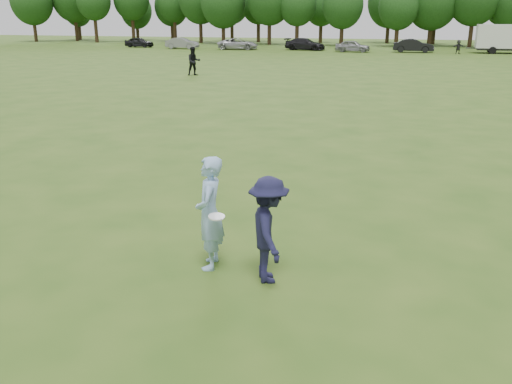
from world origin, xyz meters
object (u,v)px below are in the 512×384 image
player_far_a (194,61)px  car_e (353,46)px  player_far_d (458,47)px  thrower (210,213)px  car_b (182,43)px  defender (269,230)px  car_a (139,42)px  car_d (305,44)px  car_f (414,46)px  car_c (238,44)px

player_far_a → car_e: player_far_a is taller
player_far_a → player_far_d: size_ratio=1.29×
thrower → car_b: 65.76m
thrower → player_far_a: (-12.46, 28.99, 0.04)m
thrower → player_far_a: player_far_a is taller
thrower → player_far_d: size_ratio=1.24×
defender → car_e: bearing=-18.8°
car_a → car_e: 29.56m
car_a → car_b: (7.16, -1.64, 0.03)m
defender → car_e: (-5.85, 59.54, -0.17)m
player_far_a → car_a: size_ratio=0.50×
car_a → car_d: car_d is taller
car_f → car_c: bearing=90.2°
car_d → defender: bearing=-161.9°
defender → car_b: size_ratio=0.40×
car_d → car_e: (6.22, -2.16, -0.04)m
player_far_a → car_d: 32.54m
player_far_d → car_c: size_ratio=0.30×
thrower → car_f: bearing=164.7°
car_b → car_f: bearing=-90.5°
defender → player_far_d: defender is taller
player_far_a → car_a: 39.20m
player_far_a → car_b: size_ratio=0.47×
player_far_a → car_c: size_ratio=0.39×
player_far_d → car_e: 11.88m
player_far_d → car_c: bearing=156.5°
car_c → car_f: size_ratio=1.09×
player_far_a → car_c: player_far_a is taller
thrower → car_a: bearing=-164.2°
defender → car_b: defender is taller
car_d → car_e: bearing=-102.1°
car_a → car_c: bearing=-91.0°
car_d → player_far_d: bearing=-89.9°
thrower → car_a: thrower is taller
car_f → player_far_d: bearing=-106.5°
defender → car_f: (1.11, 60.84, -0.09)m
car_c → car_d: (8.45, 1.30, 0.03)m
car_b → car_d: (16.10, 1.57, 0.03)m
car_b → car_f: 29.29m
defender → car_b: (-28.17, 60.12, -0.16)m
thrower → car_c: bearing=-175.3°
player_far_a → car_e: bearing=40.8°
car_d → car_e: 6.58m
defender → car_d: size_ratio=0.34×
car_e → car_f: 7.09m
car_a → car_f: car_f is taller
car_c → car_d: 8.55m
car_a → player_far_a: bearing=-141.9°
thrower → defender: 1.09m
car_a → car_f: 36.45m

